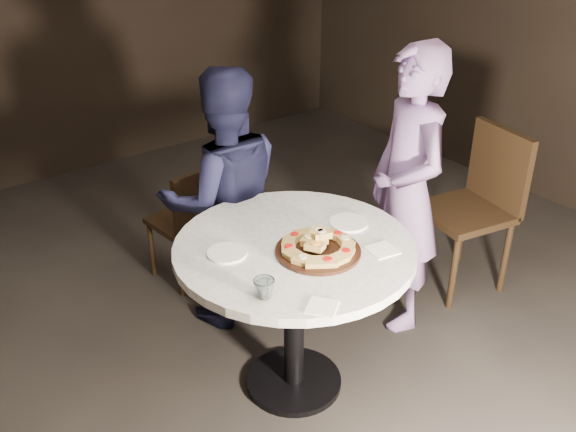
{
  "coord_description": "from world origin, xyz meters",
  "views": [
    {
      "loc": [
        -1.61,
        -1.92,
        2.4
      ],
      "look_at": [
        -0.01,
        0.16,
        0.99
      ],
      "focal_mm": 40.0,
      "sensor_mm": 36.0,
      "label": 1
    }
  ],
  "objects_px": {
    "water_glass": "(264,288)",
    "chair_right": "(479,198)",
    "table": "(294,273)",
    "diner_navy": "(224,200)",
    "serving_board": "(318,251)",
    "chair_far": "(192,217)",
    "diner_teal": "(406,191)",
    "focaccia_pile": "(318,244)"
  },
  "relations": [
    {
      "from": "serving_board",
      "to": "diner_navy",
      "type": "height_order",
      "value": "diner_navy"
    },
    {
      "from": "water_glass",
      "to": "diner_navy",
      "type": "bearing_deg",
      "value": 66.41
    },
    {
      "from": "water_glass",
      "to": "diner_teal",
      "type": "relative_size",
      "value": 0.05
    },
    {
      "from": "table",
      "to": "chair_right",
      "type": "relative_size",
      "value": 1.44
    },
    {
      "from": "focaccia_pile",
      "to": "chair_right",
      "type": "bearing_deg",
      "value": 8.02
    },
    {
      "from": "serving_board",
      "to": "diner_navy",
      "type": "bearing_deg",
      "value": 87.44
    },
    {
      "from": "serving_board",
      "to": "diner_teal",
      "type": "xyz_separation_m",
      "value": [
        0.84,
        0.23,
        -0.04
      ]
    },
    {
      "from": "table",
      "to": "water_glass",
      "type": "distance_m",
      "value": 0.48
    },
    {
      "from": "focaccia_pile",
      "to": "diner_navy",
      "type": "xyz_separation_m",
      "value": [
        0.04,
        0.86,
        -0.13
      ]
    },
    {
      "from": "chair_far",
      "to": "diner_navy",
      "type": "xyz_separation_m",
      "value": [
        -0.01,
        -0.43,
        0.29
      ]
    },
    {
      "from": "table",
      "to": "focaccia_pile",
      "type": "height_order",
      "value": "focaccia_pile"
    },
    {
      "from": "water_glass",
      "to": "chair_right",
      "type": "relative_size",
      "value": 0.09
    },
    {
      "from": "table",
      "to": "chair_far",
      "type": "bearing_deg",
      "value": 85.71
    },
    {
      "from": "diner_navy",
      "to": "diner_teal",
      "type": "xyz_separation_m",
      "value": [
        0.8,
        -0.63,
        0.06
      ]
    },
    {
      "from": "table",
      "to": "serving_board",
      "type": "xyz_separation_m",
      "value": [
        0.04,
        -0.12,
        0.17
      ]
    },
    {
      "from": "diner_navy",
      "to": "diner_teal",
      "type": "height_order",
      "value": "diner_teal"
    },
    {
      "from": "table",
      "to": "diner_navy",
      "type": "distance_m",
      "value": 0.75
    },
    {
      "from": "water_glass",
      "to": "chair_far",
      "type": "bearing_deg",
      "value": 72.65
    },
    {
      "from": "chair_far",
      "to": "diner_teal",
      "type": "distance_m",
      "value": 1.37
    },
    {
      "from": "chair_far",
      "to": "diner_navy",
      "type": "bearing_deg",
      "value": 82.59
    },
    {
      "from": "focaccia_pile",
      "to": "chair_right",
      "type": "distance_m",
      "value": 1.54
    },
    {
      "from": "serving_board",
      "to": "focaccia_pile",
      "type": "bearing_deg",
      "value": 69.63
    },
    {
      "from": "water_glass",
      "to": "diner_teal",
      "type": "distance_m",
      "value": 1.29
    },
    {
      "from": "chair_far",
      "to": "diner_teal",
      "type": "height_order",
      "value": "diner_teal"
    },
    {
      "from": "table",
      "to": "water_glass",
      "type": "height_order",
      "value": "water_glass"
    },
    {
      "from": "table",
      "to": "serving_board",
      "type": "height_order",
      "value": "serving_board"
    },
    {
      "from": "serving_board",
      "to": "water_glass",
      "type": "distance_m",
      "value": 0.42
    },
    {
      "from": "chair_far",
      "to": "diner_navy",
      "type": "height_order",
      "value": "diner_navy"
    },
    {
      "from": "chair_right",
      "to": "diner_teal",
      "type": "bearing_deg",
      "value": -80.7
    },
    {
      "from": "chair_far",
      "to": "focaccia_pile",
      "type": "bearing_deg",
      "value": 81.76
    },
    {
      "from": "table",
      "to": "chair_right",
      "type": "xyz_separation_m",
      "value": [
        1.54,
        0.09,
        -0.1
      ]
    },
    {
      "from": "focaccia_pile",
      "to": "serving_board",
      "type": "bearing_deg",
      "value": -110.37
    },
    {
      "from": "table",
      "to": "diner_teal",
      "type": "distance_m",
      "value": 0.89
    },
    {
      "from": "water_glass",
      "to": "chair_right",
      "type": "bearing_deg",
      "value": 10.36
    },
    {
      "from": "serving_board",
      "to": "chair_right",
      "type": "height_order",
      "value": "chair_right"
    },
    {
      "from": "table",
      "to": "diner_navy",
      "type": "xyz_separation_m",
      "value": [
        0.08,
        0.74,
        0.07
      ]
    },
    {
      "from": "diner_navy",
      "to": "chair_right",
      "type": "bearing_deg",
      "value": 174.94
    },
    {
      "from": "water_glass",
      "to": "table",
      "type": "bearing_deg",
      "value": 35.7
    },
    {
      "from": "serving_board",
      "to": "chair_right",
      "type": "distance_m",
      "value": 1.54
    },
    {
      "from": "serving_board",
      "to": "chair_far",
      "type": "relative_size",
      "value": 0.48
    },
    {
      "from": "table",
      "to": "serving_board",
      "type": "distance_m",
      "value": 0.21
    },
    {
      "from": "focaccia_pile",
      "to": "diner_teal",
      "type": "height_order",
      "value": "diner_teal"
    }
  ]
}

